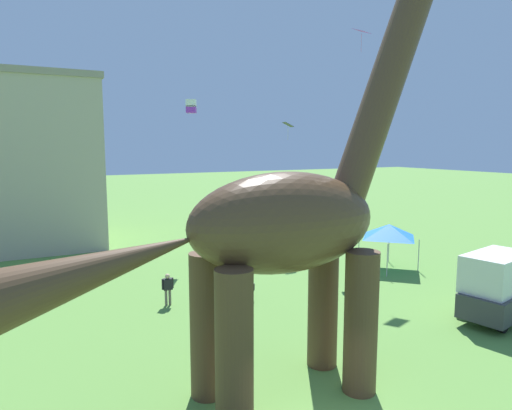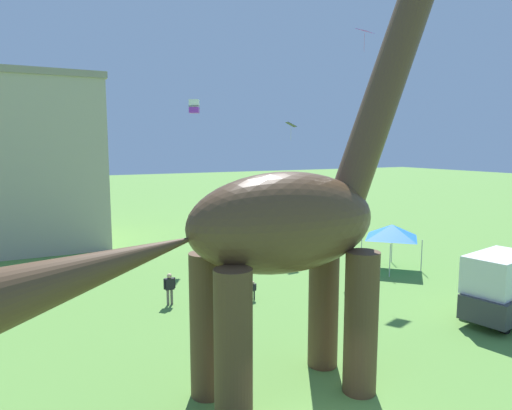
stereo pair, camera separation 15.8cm
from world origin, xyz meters
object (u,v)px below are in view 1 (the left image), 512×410
(kite_mid_center, at_px, (191,106))
(parked_box_truck, at_px, (505,284))
(festival_canopy_tent, at_px, (389,231))
(person_photographer, at_px, (251,289))
(kite_drifting, at_px, (288,125))
(kite_near_high, at_px, (362,31))
(dinosaur_sculpture, at_px, (283,223))
(kite_high_right, at_px, (341,206))
(person_vendor_side, at_px, (168,286))

(kite_mid_center, bearing_deg, parked_box_truck, -66.87)
(festival_canopy_tent, bearing_deg, person_photographer, -172.94)
(kite_drifting, bearing_deg, person_photographer, -129.77)
(parked_box_truck, height_order, festival_canopy_tent, parked_box_truck)
(kite_near_high, bearing_deg, person_photographer, -158.99)
(dinosaur_sculpture, xyz_separation_m, person_photographer, (3.26, 8.67, -5.11))
(kite_high_right, xyz_separation_m, kite_near_high, (3.48, 2.76, 11.20))
(person_vendor_side, bearing_deg, kite_drifting, -38.05)
(kite_mid_center, relative_size, kite_near_high, 0.67)
(person_vendor_side, bearing_deg, kite_near_high, -62.34)
(festival_canopy_tent, bearing_deg, dinosaur_sculpture, -144.63)
(person_vendor_side, height_order, kite_near_high, kite_near_high)
(dinosaur_sculpture, bearing_deg, person_vendor_side, 60.85)
(festival_canopy_tent, bearing_deg, kite_high_right, -177.61)
(parked_box_truck, bearing_deg, kite_high_right, 94.99)
(dinosaur_sculpture, xyz_separation_m, kite_near_high, (13.50, 12.60, 9.93))
(person_vendor_side, bearing_deg, kite_mid_center, -8.92)
(parked_box_truck, relative_size, person_vendor_side, 3.57)
(parked_box_truck, relative_size, kite_near_high, 3.99)
(dinosaur_sculpture, relative_size, kite_drifting, 11.44)
(festival_canopy_tent, height_order, kite_mid_center, kite_mid_center)
(dinosaur_sculpture, bearing_deg, person_photographer, 35.10)
(person_photographer, relative_size, kite_high_right, 1.55)
(festival_canopy_tent, relative_size, kite_high_right, 4.78)
(parked_box_truck, bearing_deg, dinosaur_sculpture, 172.06)
(person_photographer, bearing_deg, kite_mid_center, 101.08)
(kite_drifting, bearing_deg, kite_near_high, -70.89)
(parked_box_truck, height_order, kite_high_right, kite_high_right)
(person_photographer, relative_size, festival_canopy_tent, 0.32)
(kite_high_right, bearing_deg, person_vendor_side, 179.49)
(person_vendor_side, bearing_deg, parked_box_truck, -106.49)
(parked_box_truck, bearing_deg, person_photographer, 128.66)
(dinosaur_sculpture, height_order, person_vendor_side, dinosaur_sculpture)
(kite_mid_center, xyz_separation_m, kite_near_high, (9.18, -7.96, 4.66))
(dinosaur_sculpture, xyz_separation_m, parked_box_truck, (12.73, 0.87, -4.08))
(festival_canopy_tent, xyz_separation_m, kite_near_high, (-0.61, 2.59, 13.12))
(person_vendor_side, relative_size, kite_drifting, 1.19)
(dinosaur_sculpture, height_order, kite_drifting, dinosaur_sculpture)
(dinosaur_sculpture, relative_size, parked_box_truck, 2.68)
(dinosaur_sculpture, distance_m, person_photographer, 10.58)
(kite_high_right, bearing_deg, kite_drifting, 80.58)
(festival_canopy_tent, distance_m, kite_mid_center, 16.70)
(person_photographer, height_order, kite_high_right, kite_high_right)
(festival_canopy_tent, bearing_deg, person_vendor_side, -179.72)
(kite_drifting, bearing_deg, festival_canopy_tent, -72.67)
(kite_drifting, bearing_deg, kite_high_right, -99.42)
(parked_box_truck, bearing_deg, festival_canopy_tent, 69.61)
(festival_canopy_tent, bearing_deg, kite_near_high, 103.17)
(person_vendor_side, xyz_separation_m, kite_high_right, (10.90, -0.10, 3.46))
(kite_mid_center, bearing_deg, kite_high_right, -62.01)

